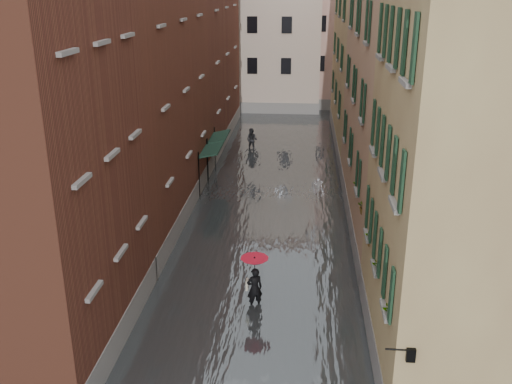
% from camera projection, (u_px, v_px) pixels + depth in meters
% --- Properties ---
extents(ground, '(120.00, 120.00, 0.00)m').
position_uv_depth(ground, '(252.00, 317.00, 20.56)').
color(ground, '#59595C').
rests_on(ground, ground).
extents(floodwater, '(10.00, 60.00, 0.20)m').
position_uv_depth(floodwater, '(272.00, 192.00, 32.70)').
color(floodwater, '#494E51').
rests_on(floodwater, ground).
extents(building_left_near, '(6.00, 8.00, 13.00)m').
position_uv_depth(building_left_near, '(12.00, 155.00, 17.02)').
color(building_left_near, brown).
rests_on(building_left_near, ground).
extents(building_left_mid, '(6.00, 14.00, 12.50)m').
position_uv_depth(building_left_mid, '(124.00, 96.00, 27.40)').
color(building_left_mid, '#5B2B1C').
rests_on(building_left_mid, ground).
extents(building_left_far, '(6.00, 16.00, 14.00)m').
position_uv_depth(building_left_far, '(185.00, 47.00, 41.18)').
color(building_left_far, brown).
rests_on(building_left_far, ground).
extents(building_right_near, '(6.00, 8.00, 11.50)m').
position_uv_depth(building_right_near, '(490.00, 192.00, 16.17)').
color(building_right_near, '#97774E').
rests_on(building_right_near, ground).
extents(building_right_mid, '(6.00, 14.00, 13.00)m').
position_uv_depth(building_right_mid, '(421.00, 95.00, 26.21)').
color(building_right_mid, tan).
rests_on(building_right_mid, ground).
extents(building_right_far, '(6.00, 16.00, 11.50)m').
position_uv_depth(building_right_far, '(380.00, 67.00, 40.51)').
color(building_right_far, '#97774E').
rests_on(building_right_far, ground).
extents(building_end_cream, '(12.00, 9.00, 13.00)m').
position_uv_depth(building_end_cream, '(257.00, 38.00, 54.15)').
color(building_end_cream, '#BEAC97').
rests_on(building_end_cream, ground).
extents(building_end_pink, '(10.00, 9.00, 12.00)m').
position_uv_depth(building_end_pink, '(350.00, 42.00, 55.48)').
color(building_end_pink, '#CD9E90').
rests_on(building_end_pink, ground).
extents(awning_near, '(1.09, 2.76, 2.80)m').
position_uv_depth(awning_near, '(211.00, 151.00, 32.05)').
color(awning_near, black).
rests_on(awning_near, ground).
extents(awning_far, '(1.09, 2.84, 2.80)m').
position_uv_depth(awning_far, '(218.00, 138.00, 34.79)').
color(awning_far, black).
rests_on(awning_far, ground).
extents(wall_lantern, '(0.71, 0.22, 0.35)m').
position_uv_depth(wall_lantern, '(410.00, 354.00, 13.58)').
color(wall_lantern, black).
rests_on(wall_lantern, ground).
extents(window_planters, '(0.59, 10.89, 0.84)m').
position_uv_depth(window_planters, '(373.00, 227.00, 19.44)').
color(window_planters, '#9C5D33').
rests_on(window_planters, ground).
extents(pedestrian_main, '(1.03, 1.03, 2.06)m').
position_uv_depth(pedestrian_main, '(255.00, 277.00, 20.68)').
color(pedestrian_main, black).
rests_on(pedestrian_main, ground).
extents(pedestrian_far, '(0.95, 0.82, 1.67)m').
position_uv_depth(pedestrian_far, '(252.00, 140.00, 40.69)').
color(pedestrian_far, black).
rests_on(pedestrian_far, ground).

